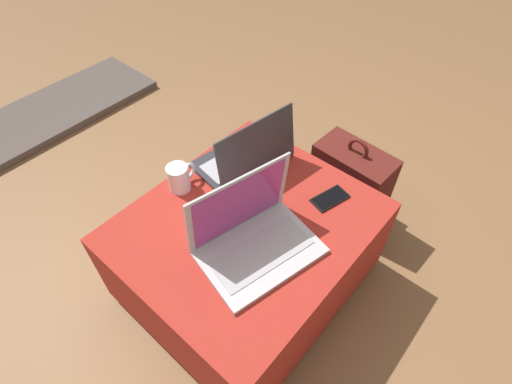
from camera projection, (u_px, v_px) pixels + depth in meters
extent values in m
plane|color=olive|center=(249.00, 282.00, 1.71)|extent=(14.00, 14.00, 0.00)
cube|color=maroon|center=(249.00, 279.00, 1.70)|extent=(0.83, 0.72, 0.05)
cube|color=#B22D23|center=(248.00, 251.00, 1.54)|extent=(0.86, 0.75, 0.37)
cube|color=silver|center=(260.00, 252.00, 1.30)|extent=(0.43, 0.34, 0.02)
cube|color=#B2B2B7|center=(261.00, 252.00, 1.29)|extent=(0.36, 0.21, 0.00)
cube|color=silver|center=(239.00, 203.00, 1.27)|extent=(0.37, 0.12, 0.26)
cube|color=#B23D93|center=(240.00, 205.00, 1.26)|extent=(0.33, 0.10, 0.23)
cube|color=#333338|center=(241.00, 160.00, 1.60)|extent=(0.39, 0.28, 0.02)
cube|color=#B2B2B7|center=(240.00, 157.00, 1.60)|extent=(0.33, 0.17, 0.00)
cube|color=#333338|center=(258.00, 149.00, 1.46)|extent=(0.36, 0.09, 0.23)
cube|color=#1E4799|center=(257.00, 149.00, 1.46)|extent=(0.32, 0.08, 0.20)
cube|color=black|center=(330.00, 198.00, 1.47)|extent=(0.15, 0.10, 0.01)
cube|color=black|center=(330.00, 198.00, 1.46)|extent=(0.14, 0.09, 0.00)
cube|color=#5B1E19|center=(349.00, 186.00, 1.81)|extent=(0.20, 0.34, 0.41)
cube|color=#4E1A15|center=(359.00, 186.00, 1.92)|extent=(0.08, 0.27, 0.18)
torus|color=#5B1E19|center=(358.00, 149.00, 1.64)|extent=(0.02, 0.10, 0.10)
cylinder|color=white|center=(179.00, 178.00, 1.47)|extent=(0.08, 0.08, 0.10)
torus|color=white|center=(187.00, 172.00, 1.49)|extent=(0.07, 0.01, 0.07)
cube|color=#564C47|center=(42.00, 118.00, 2.45)|extent=(1.40, 0.50, 0.04)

